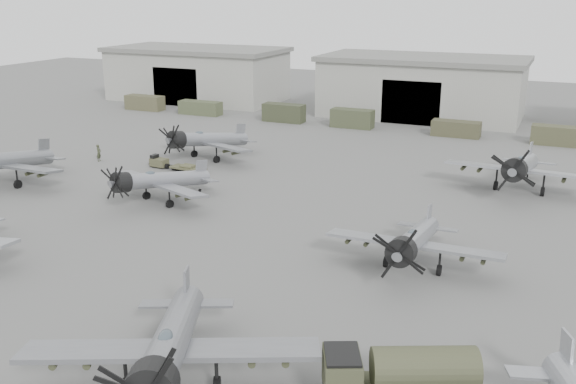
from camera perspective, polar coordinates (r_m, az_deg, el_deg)
name	(u,v)px	position (r m, az deg, el deg)	size (l,w,h in m)	color
ground	(202,283)	(41.13, -7.63, -8.05)	(220.00, 220.00, 0.00)	#5A5A58
hangar_left	(197,74)	(110.66, -8.06, 10.39)	(29.00, 14.80, 8.70)	#9D9D93
hangar_center	(422,86)	(96.44, 11.84, 9.18)	(29.00, 14.80, 8.70)	#9D9D93
support_truck_0	(145,103)	(102.58, -12.61, 7.76)	(6.12, 2.20, 2.22)	#4B4931
support_truck_1	(200,108)	(97.10, -7.80, 7.42)	(6.49, 2.20, 1.99)	#444B31
support_truck_2	(284,113)	(90.77, -0.38, 7.05)	(5.88, 2.20, 2.51)	#343925
support_truck_3	(352,118)	(87.21, 5.73, 6.52)	(5.68, 2.20, 2.47)	#3C422B
support_truck_4	(456,129)	(84.12, 14.71, 5.46)	(6.01, 2.20, 1.97)	#40402A
support_truck_5	(555,135)	(83.15, 22.62, 4.67)	(5.35, 2.20, 2.28)	#43442C
aircraft_near_1	(169,348)	(29.73, -10.54, -13.44)	(13.23, 12.00, 5.43)	gray
aircraft_mid_1	(156,181)	(56.11, -11.69, 0.98)	(11.19, 10.09, 4.50)	gray
aircraft_mid_2	(413,241)	(42.37, 11.08, -4.33)	(11.57, 10.41, 4.65)	#96999F
aircraft_far_0	(204,140)	(70.06, -7.50, 4.61)	(12.25, 11.03, 4.91)	gray
aircraft_far_1	(521,167)	(61.45, 20.00, 2.11)	(13.58, 12.22, 5.42)	#999CA1
fuel_tanker	(401,372)	(29.71, 10.01, -15.49)	(7.38, 5.15, 2.72)	#3E412A
tug_trailer	(170,165)	(67.29, -10.44, 2.42)	(6.73, 1.99, 1.34)	#4B4B31
ground_crew	(99,153)	(72.24, -16.47, 3.35)	(0.67, 0.44, 1.83)	#363C27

